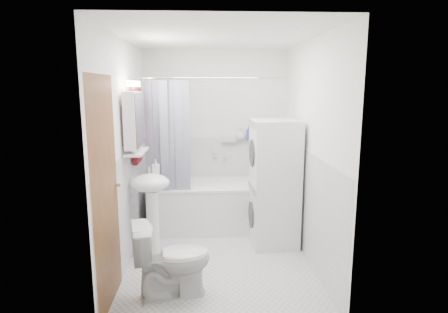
{
  "coord_description": "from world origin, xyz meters",
  "views": [
    {
      "loc": [
        -0.13,
        -3.96,
        1.9
      ],
      "look_at": [
        0.07,
        0.15,
        1.13
      ],
      "focal_mm": 30.0,
      "sensor_mm": 36.0,
      "label": 1
    }
  ],
  "objects_px": {
    "bathtub": "(212,203)",
    "sink": "(151,196)",
    "washer_dryer": "(274,183)",
    "toilet": "(172,260)"
  },
  "relations": [
    {
      "from": "bathtub",
      "to": "sink",
      "type": "bearing_deg",
      "value": -129.89
    },
    {
      "from": "washer_dryer",
      "to": "bathtub",
      "type": "bearing_deg",
      "value": 139.61
    },
    {
      "from": "bathtub",
      "to": "washer_dryer",
      "type": "relative_size",
      "value": 1.08
    },
    {
      "from": "sink",
      "to": "toilet",
      "type": "xyz_separation_m",
      "value": [
        0.3,
        -0.85,
        -0.36
      ]
    },
    {
      "from": "toilet",
      "to": "sink",
      "type": "bearing_deg",
      "value": 6.8
    },
    {
      "from": "bathtub",
      "to": "sink",
      "type": "xyz_separation_m",
      "value": [
        -0.69,
        -0.83,
        0.36
      ]
    },
    {
      "from": "bathtub",
      "to": "sink",
      "type": "height_order",
      "value": "sink"
    },
    {
      "from": "sink",
      "to": "washer_dryer",
      "type": "bearing_deg",
      "value": 10.09
    },
    {
      "from": "bathtub",
      "to": "toilet",
      "type": "xyz_separation_m",
      "value": [
        -0.39,
        -1.68,
        0.0
      ]
    },
    {
      "from": "washer_dryer",
      "to": "toilet",
      "type": "relative_size",
      "value": 2.15
    }
  ]
}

